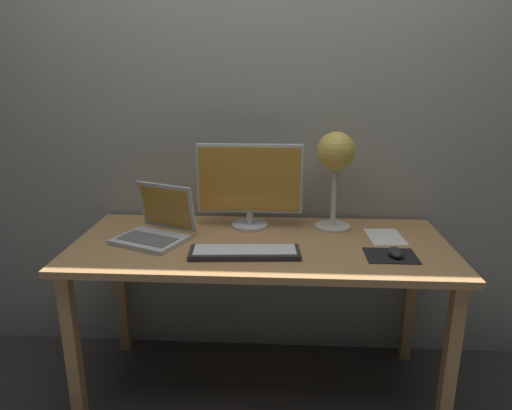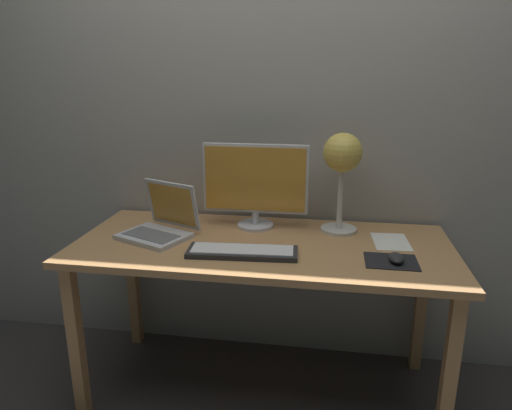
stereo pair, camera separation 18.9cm
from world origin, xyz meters
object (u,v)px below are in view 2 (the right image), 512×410
Objects in this scene: laptop at (163,221)px; desk_lamp at (342,160)px; monitor at (255,183)px; mouse at (396,258)px; keyboard_main at (242,252)px.

desk_lamp is at bearing 12.65° from laptop.
desk_lamp is (0.78, 0.17, 0.27)m from laptop.
desk_lamp reaches higher than monitor.
desk_lamp reaches higher than laptop.
monitor is at bearing 151.20° from mouse.
keyboard_main is 0.60m from mouse.
monitor is at bearing 23.60° from laptop.
desk_lamp is at bearing 0.55° from monitor.
desk_lamp reaches higher than mouse.
mouse is at bearing -9.14° from laptop.
keyboard_main is (0.00, -0.34, -0.20)m from monitor.
monitor is 0.40m from keyboard_main.
keyboard_main is at bearing -137.84° from desk_lamp.
mouse is (0.21, -0.33, -0.31)m from desk_lamp.
mouse is at bearing -28.80° from monitor.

